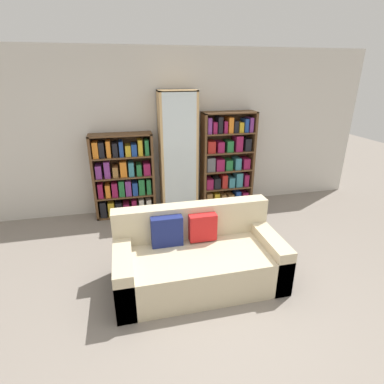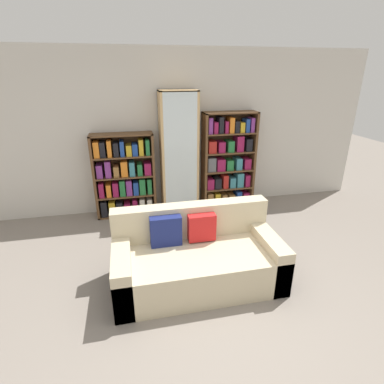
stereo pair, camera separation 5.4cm
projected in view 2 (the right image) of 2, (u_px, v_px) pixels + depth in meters
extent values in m
plane|color=gray|center=(222.00, 312.00, 3.11)|extent=(16.00, 16.00, 0.00)
cube|color=beige|center=(175.00, 132.00, 5.13)|extent=(7.00, 0.06, 2.70)
cube|color=beige|center=(198.00, 267.00, 3.46)|extent=(1.89, 0.93, 0.44)
cube|color=beige|center=(191.00, 220.00, 3.63)|extent=(1.89, 0.20, 0.42)
cube|color=beige|center=(123.00, 272.00, 3.27)|extent=(0.20, 0.93, 0.56)
cube|color=beige|center=(266.00, 254.00, 3.61)|extent=(0.20, 0.93, 0.56)
cube|color=navy|center=(166.00, 231.00, 3.43)|extent=(0.36, 0.12, 0.36)
cube|color=red|center=(202.00, 227.00, 3.52)|extent=(0.32, 0.12, 0.32)
cube|color=brown|center=(95.00, 178.00, 4.91)|extent=(0.04, 0.32, 1.41)
cube|color=brown|center=(153.00, 174.00, 5.10)|extent=(0.04, 0.32, 1.41)
cube|color=brown|center=(121.00, 134.00, 4.74)|extent=(1.00, 0.32, 0.02)
cube|color=brown|center=(128.00, 213.00, 5.26)|extent=(1.00, 0.32, 0.02)
cube|color=brown|center=(125.00, 173.00, 5.14)|extent=(1.00, 0.01, 1.41)
cube|color=brown|center=(126.00, 194.00, 5.13)|extent=(0.92, 0.32, 0.02)
cube|color=brown|center=(125.00, 176.00, 5.00)|extent=(0.92, 0.32, 0.02)
cube|color=brown|center=(123.00, 156.00, 4.88)|extent=(0.92, 0.32, 0.02)
cube|color=black|center=(104.00, 207.00, 5.12)|extent=(0.10, 0.24, 0.27)
cube|color=gold|center=(112.00, 207.00, 5.15)|extent=(0.10, 0.24, 0.25)
cube|color=black|center=(120.00, 207.00, 5.18)|extent=(0.10, 0.24, 0.24)
cube|color=#8E1947|center=(127.00, 207.00, 5.21)|extent=(0.10, 0.24, 0.20)
cube|color=#8E1947|center=(135.00, 205.00, 5.23)|extent=(0.08, 0.24, 0.26)
cube|color=beige|center=(142.00, 204.00, 5.25)|extent=(0.08, 0.24, 0.26)
cube|color=beige|center=(149.00, 204.00, 5.28)|extent=(0.08, 0.24, 0.25)
cube|color=#8E1947|center=(102.00, 189.00, 4.99)|extent=(0.08, 0.24, 0.25)
cube|color=orange|center=(109.00, 189.00, 5.02)|extent=(0.08, 0.24, 0.22)
cube|color=#8E1947|center=(116.00, 188.00, 5.04)|extent=(0.09, 0.24, 0.24)
cube|color=#237038|center=(122.00, 187.00, 5.06)|extent=(0.09, 0.24, 0.27)
cube|color=#7A3384|center=(129.00, 187.00, 5.08)|extent=(0.09, 0.24, 0.26)
cube|color=#1E4293|center=(136.00, 187.00, 5.11)|extent=(0.08, 0.24, 0.22)
cube|color=#237038|center=(142.00, 185.00, 5.12)|extent=(0.10, 0.24, 0.27)
cube|color=#237038|center=(149.00, 185.00, 5.15)|extent=(0.07, 0.24, 0.26)
cube|color=#7A3384|center=(100.00, 170.00, 4.87)|extent=(0.09, 0.24, 0.22)
cube|color=#7A3384|center=(108.00, 168.00, 4.89)|extent=(0.09, 0.24, 0.27)
cube|color=olive|center=(116.00, 171.00, 4.93)|extent=(0.08, 0.24, 0.18)
cube|color=orange|center=(124.00, 168.00, 4.94)|extent=(0.10, 0.24, 0.25)
cube|color=teal|center=(132.00, 168.00, 4.97)|extent=(0.09, 0.24, 0.23)
cube|color=#237038|center=(140.00, 169.00, 5.00)|extent=(0.08, 0.24, 0.19)
cube|color=#8E1947|center=(147.00, 168.00, 5.03)|extent=(0.11, 0.24, 0.20)
cube|color=orange|center=(97.00, 149.00, 4.74)|extent=(0.09, 0.24, 0.25)
cube|color=black|center=(103.00, 149.00, 4.76)|extent=(0.08, 0.24, 0.25)
cube|color=orange|center=(109.00, 148.00, 4.77)|extent=(0.07, 0.24, 0.26)
cube|color=black|center=(116.00, 149.00, 4.80)|extent=(0.08, 0.24, 0.22)
cube|color=#1E4293|center=(122.00, 148.00, 4.82)|extent=(0.06, 0.24, 0.24)
cube|color=gold|center=(129.00, 150.00, 4.85)|extent=(0.09, 0.24, 0.18)
cube|color=#1E4293|center=(135.00, 149.00, 4.87)|extent=(0.08, 0.24, 0.19)
cube|color=gold|center=(141.00, 147.00, 4.87)|extent=(0.07, 0.24, 0.26)
cube|color=#237038|center=(147.00, 147.00, 4.90)|extent=(0.06, 0.24, 0.25)
cube|color=tan|center=(162.00, 155.00, 4.99)|extent=(0.04, 0.36, 2.06)
cube|color=tan|center=(196.00, 153.00, 5.11)|extent=(0.04, 0.36, 2.06)
cube|color=tan|center=(178.00, 90.00, 4.67)|extent=(0.62, 0.36, 0.02)
cube|color=tan|center=(180.00, 208.00, 5.43)|extent=(0.62, 0.36, 0.02)
cube|color=tan|center=(177.00, 151.00, 5.21)|extent=(0.62, 0.01, 2.06)
cube|color=silver|center=(181.00, 157.00, 4.89)|extent=(0.54, 0.01, 2.03)
cube|color=tan|center=(180.00, 187.00, 5.27)|extent=(0.54, 0.32, 0.02)
cube|color=tan|center=(179.00, 165.00, 5.12)|extent=(0.54, 0.32, 0.02)
cube|color=tan|center=(179.00, 142.00, 4.97)|extent=(0.54, 0.32, 0.02)
cube|color=tan|center=(178.00, 118.00, 4.82)|extent=(0.54, 0.32, 0.02)
cylinder|color=silver|center=(170.00, 207.00, 5.35)|extent=(0.01, 0.01, 0.09)
cone|color=silver|center=(170.00, 202.00, 5.32)|extent=(0.09, 0.09, 0.11)
cylinder|color=silver|center=(177.00, 206.00, 5.38)|extent=(0.01, 0.01, 0.09)
cone|color=silver|center=(177.00, 202.00, 5.34)|extent=(0.09, 0.09, 0.11)
cylinder|color=silver|center=(183.00, 206.00, 5.41)|extent=(0.01, 0.01, 0.09)
cone|color=silver|center=(183.00, 201.00, 5.38)|extent=(0.09, 0.09, 0.11)
cylinder|color=silver|center=(190.00, 204.00, 5.46)|extent=(0.01, 0.01, 0.09)
cone|color=silver|center=(190.00, 200.00, 5.42)|extent=(0.09, 0.09, 0.11)
cylinder|color=silver|center=(169.00, 186.00, 5.21)|extent=(0.01, 0.01, 0.07)
cone|color=silver|center=(169.00, 182.00, 5.18)|extent=(0.09, 0.09, 0.08)
cylinder|color=silver|center=(176.00, 185.00, 5.26)|extent=(0.01, 0.01, 0.07)
cone|color=silver|center=(176.00, 181.00, 5.23)|extent=(0.09, 0.09, 0.08)
cylinder|color=silver|center=(183.00, 185.00, 5.26)|extent=(0.01, 0.01, 0.07)
cone|color=silver|center=(183.00, 181.00, 5.24)|extent=(0.09, 0.09, 0.08)
cylinder|color=silver|center=(190.00, 184.00, 5.28)|extent=(0.01, 0.01, 0.07)
cone|color=silver|center=(190.00, 180.00, 5.26)|extent=(0.09, 0.09, 0.08)
cylinder|color=silver|center=(168.00, 163.00, 5.06)|extent=(0.01, 0.01, 0.07)
cone|color=silver|center=(168.00, 159.00, 5.03)|extent=(0.09, 0.09, 0.09)
cylinder|color=silver|center=(176.00, 163.00, 5.08)|extent=(0.01, 0.01, 0.07)
cone|color=silver|center=(176.00, 159.00, 5.05)|extent=(0.09, 0.09, 0.09)
cylinder|color=silver|center=(183.00, 163.00, 5.10)|extent=(0.01, 0.01, 0.07)
cone|color=silver|center=(183.00, 158.00, 5.07)|extent=(0.09, 0.09, 0.09)
cylinder|color=silver|center=(190.00, 162.00, 5.14)|extent=(0.01, 0.01, 0.07)
cone|color=silver|center=(190.00, 158.00, 5.11)|extent=(0.09, 0.09, 0.09)
cylinder|color=silver|center=(167.00, 140.00, 4.91)|extent=(0.01, 0.01, 0.07)
cone|color=silver|center=(167.00, 135.00, 4.88)|extent=(0.07, 0.07, 0.09)
cylinder|color=silver|center=(173.00, 140.00, 4.94)|extent=(0.01, 0.01, 0.07)
cone|color=silver|center=(173.00, 135.00, 4.91)|extent=(0.07, 0.07, 0.09)
cylinder|color=silver|center=(179.00, 139.00, 4.96)|extent=(0.01, 0.01, 0.07)
cone|color=silver|center=(179.00, 134.00, 4.93)|extent=(0.07, 0.07, 0.09)
cylinder|color=silver|center=(185.00, 139.00, 4.96)|extent=(0.01, 0.01, 0.07)
cone|color=silver|center=(185.00, 134.00, 4.93)|extent=(0.07, 0.07, 0.09)
cylinder|color=silver|center=(191.00, 139.00, 4.98)|extent=(0.01, 0.01, 0.07)
cone|color=silver|center=(191.00, 134.00, 4.95)|extent=(0.07, 0.07, 0.09)
cylinder|color=silver|center=(166.00, 115.00, 4.77)|extent=(0.01, 0.01, 0.07)
cone|color=silver|center=(166.00, 110.00, 4.74)|extent=(0.07, 0.07, 0.08)
cylinder|color=silver|center=(172.00, 115.00, 4.79)|extent=(0.01, 0.01, 0.07)
cone|color=silver|center=(172.00, 110.00, 4.77)|extent=(0.07, 0.07, 0.08)
cylinder|color=silver|center=(178.00, 115.00, 4.81)|extent=(0.01, 0.01, 0.07)
cone|color=silver|center=(178.00, 110.00, 4.78)|extent=(0.07, 0.07, 0.08)
cylinder|color=silver|center=(185.00, 114.00, 4.82)|extent=(0.01, 0.01, 0.07)
cone|color=silver|center=(185.00, 110.00, 4.79)|extent=(0.07, 0.07, 0.08)
cylinder|color=silver|center=(191.00, 114.00, 4.84)|extent=(0.01, 0.01, 0.07)
cone|color=silver|center=(191.00, 109.00, 4.82)|extent=(0.07, 0.07, 0.08)
cube|color=brown|center=(204.00, 162.00, 5.22)|extent=(0.04, 0.32, 1.70)
cube|color=brown|center=(252.00, 159.00, 5.40)|extent=(0.04, 0.32, 1.70)
cube|color=brown|center=(231.00, 112.00, 5.00)|extent=(0.93, 0.32, 0.02)
cube|color=brown|center=(226.00, 204.00, 5.62)|extent=(0.93, 0.32, 0.02)
cube|color=brown|center=(226.00, 158.00, 5.45)|extent=(0.93, 0.01, 1.70)
cube|color=brown|center=(227.00, 187.00, 5.50)|extent=(0.85, 0.32, 0.02)
cube|color=brown|center=(228.00, 170.00, 5.37)|extent=(0.85, 0.32, 0.02)
cube|color=brown|center=(229.00, 152.00, 5.25)|extent=(0.85, 0.32, 0.02)
cube|color=brown|center=(230.00, 133.00, 5.12)|extent=(0.85, 0.32, 0.02)
cube|color=olive|center=(209.00, 199.00, 5.49)|extent=(0.10, 0.24, 0.26)
cube|color=gold|center=(216.00, 198.00, 5.52)|extent=(0.09, 0.24, 0.25)
cube|color=olive|center=(223.00, 198.00, 5.56)|extent=(0.09, 0.24, 0.21)
cube|color=olive|center=(230.00, 198.00, 5.59)|extent=(0.11, 0.24, 0.20)
cube|color=#1E4293|center=(237.00, 196.00, 5.60)|extent=(0.09, 0.24, 0.25)
cube|color=#8E1947|center=(244.00, 197.00, 5.64)|extent=(0.11, 0.24, 0.21)
cube|color=#8E1947|center=(209.00, 183.00, 5.38)|extent=(0.12, 0.24, 0.19)
cube|color=black|center=(217.00, 182.00, 5.40)|extent=(0.11, 0.24, 0.19)
cube|color=#AD231E|center=(224.00, 180.00, 5.42)|extent=(0.09, 0.24, 0.24)
cube|color=teal|center=(231.00, 181.00, 5.46)|extent=(0.10, 0.24, 0.18)
cube|color=teal|center=(239.00, 179.00, 5.47)|extent=(0.12, 0.24, 0.26)
cube|color=#8E1947|center=(246.00, 179.00, 5.51)|extent=(0.09, 0.24, 0.22)
cube|color=#5B5B60|center=(211.00, 164.00, 5.25)|extent=(0.14, 0.24, 0.25)
cube|color=#8E1947|center=(220.00, 164.00, 5.29)|extent=(0.14, 0.24, 0.21)
cube|color=#237038|center=(228.00, 164.00, 5.32)|extent=(0.12, 0.24, 0.18)
cube|color=teal|center=(237.00, 163.00, 5.35)|extent=(0.11, 0.24, 0.21)
cube|color=#8E1947|center=(246.00, 163.00, 5.39)|extent=(0.12, 0.24, 0.19)
cube|color=#AD231E|center=(211.00, 146.00, 5.13)|extent=(0.13, 0.24, 0.20)
cube|color=#8E1947|center=(220.00, 146.00, 5.17)|extent=(0.11, 0.24, 0.18)
cube|color=#237038|center=(229.00, 146.00, 5.20)|extent=(0.11, 0.24, 0.19)
cube|color=#8E1947|center=(238.00, 143.00, 5.22)|extent=(0.12, 0.24, 0.27)
cube|color=black|center=(247.00, 144.00, 5.26)|extent=(0.11, 0.24, 0.21)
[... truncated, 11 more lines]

